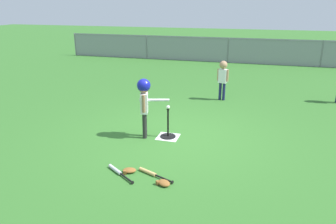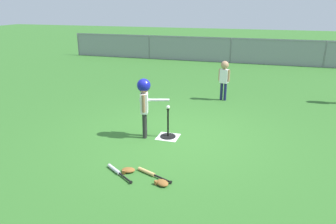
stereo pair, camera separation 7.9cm
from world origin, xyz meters
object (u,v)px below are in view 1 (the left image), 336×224
object	(u,v)px
spare_bat_wood	(151,173)
fielder_near_left	(223,75)
batter_child	(144,96)
spare_bat_silver	(117,171)
baseball_on_tee	(168,107)
glove_by_plate	(129,170)
batting_tee	(168,133)
glove_near_bats	(164,183)

from	to	relation	value
spare_bat_wood	fielder_near_left	bearing A→B (deg)	83.09
batter_child	spare_bat_silver	distance (m)	1.76
baseball_on_tee	spare_bat_wood	distance (m)	1.70
glove_by_plate	spare_bat_wood	bearing A→B (deg)	3.43
baseball_on_tee	batter_child	xyz separation A→B (m)	(-0.46, -0.13, 0.23)
spare_bat_silver	baseball_on_tee	bearing A→B (deg)	77.08
spare_bat_silver	glove_by_plate	bearing A→B (deg)	21.47
batting_tee	baseball_on_tee	xyz separation A→B (m)	(0.00, 0.00, 0.56)
baseball_on_tee	glove_by_plate	bearing A→B (deg)	-97.24
spare_bat_wood	glove_near_bats	world-z (taller)	glove_near_bats
spare_bat_wood	batter_child	bearing A→B (deg)	113.38
fielder_near_left	spare_bat_wood	xyz separation A→B (m)	(-0.56, -4.62, -0.70)
baseball_on_tee	spare_bat_silver	bearing A→B (deg)	-102.92
spare_bat_wood	spare_bat_silver	bearing A→B (deg)	-170.43
spare_bat_silver	batter_child	bearing A→B (deg)	92.72
spare_bat_silver	spare_bat_wood	world-z (taller)	same
spare_bat_wood	glove_near_bats	size ratio (longest dim) A/B	2.43
batter_child	glove_by_plate	world-z (taller)	batter_child
batting_tee	spare_bat_wood	size ratio (longest dim) A/B	0.93
glove_by_plate	glove_near_bats	bearing A→B (deg)	-17.92
baseball_on_tee	fielder_near_left	world-z (taller)	fielder_near_left
batting_tee	fielder_near_left	bearing A→B (deg)	76.52
spare_bat_wood	glove_near_bats	distance (m)	0.37
fielder_near_left	spare_bat_wood	world-z (taller)	fielder_near_left
batting_tee	baseball_on_tee	distance (m)	0.56
fielder_near_left	batting_tee	bearing A→B (deg)	-103.48
batting_tee	fielder_near_left	distance (m)	3.19
baseball_on_tee	spare_bat_wood	world-z (taller)	baseball_on_tee
fielder_near_left	glove_by_plate	bearing A→B (deg)	-101.36
baseball_on_tee	glove_by_plate	xyz separation A→B (m)	(-0.20, -1.60, -0.62)
fielder_near_left	glove_near_bats	xyz separation A→B (m)	(-0.27, -4.85, -0.69)
batting_tee	batter_child	size ratio (longest dim) A/B	0.50
batter_child	glove_by_plate	bearing A→B (deg)	-80.23
glove_by_plate	glove_near_bats	distance (m)	0.69
batter_child	glove_near_bats	bearing A→B (deg)	-61.55
spare_bat_silver	spare_bat_wood	distance (m)	0.56
batting_tee	glove_near_bats	distance (m)	1.87
batting_tee	spare_bat_wood	xyz separation A→B (m)	(0.17, -1.58, -0.06)
baseball_on_tee	spare_bat_silver	distance (m)	1.82
baseball_on_tee	fielder_near_left	distance (m)	3.13
baseball_on_tee	batter_child	size ratio (longest dim) A/B	0.06
batter_child	spare_bat_silver	world-z (taller)	batter_child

